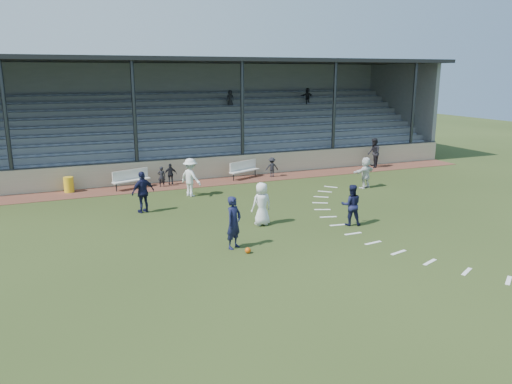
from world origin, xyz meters
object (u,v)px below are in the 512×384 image
Objects in this scene: bench_right at (244,168)px; football at (248,250)px; player_white_lead at (262,204)px; trash_bin at (69,185)px; player_navy_lead at (234,223)px; bench_left at (131,177)px; official at (374,153)px.

bench_right is 10.06× the size of football.
trash_bin is at bearing -58.95° from player_white_lead.
bench_right is 1.11× the size of player_navy_lead.
football is (2.02, -11.02, -0.49)m from bench_left.
official is at bearing 40.65° from football.
official is at bearing -0.97° from trash_bin.
trash_bin is (-2.98, 0.35, -0.18)m from bench_left.
bench_right is 2.62× the size of trash_bin.
player_navy_lead reaches higher than football.
bench_right is 1.09× the size of official.
player_white_lead is at bearing -86.23° from bench_left.
official reaches higher than trash_bin.
trash_bin is at bearing 153.19° from bench_left.
official is at bearing -24.12° from bench_right.
football is (5.00, -11.37, -0.30)m from trash_bin.
player_white_lead is at bearing -52.37° from trash_bin.
player_white_lead reaches higher than bench_right.
bench_left is 1.19× the size of player_white_lead.
bench_right is 9.24m from trash_bin.
player_navy_lead is (-0.24, 0.66, 0.80)m from football.
player_navy_lead is at bearing -136.29° from bench_right.
player_navy_lead is (1.78, -10.36, 0.31)m from bench_left.
bench_left is at bearing 158.33° from bench_right.
football is at bearing 51.82° from player_white_lead.
bench_right is at bearing -1.07° from trash_bin.
trash_bin is 0.45× the size of player_white_lead.
football is at bearing -99.79° from bench_left.
bench_left is at bearing 65.94° from player_navy_lead.
player_white_lead is 0.94× the size of player_navy_lead.
official is at bearing -149.92° from player_white_lead.
bench_left is at bearing -66.14° from official.
player_white_lead reaches higher than football.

